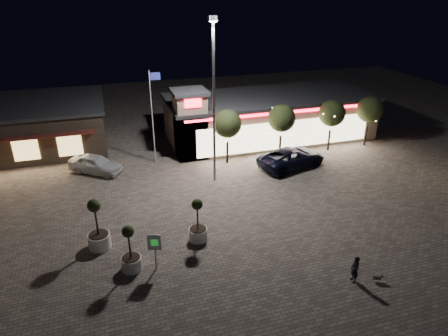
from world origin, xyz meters
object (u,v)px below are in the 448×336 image
object	(u,v)px
planter_mid	(131,256)
valet_sign	(155,245)
pickup_truck	(292,158)
pedestrian	(355,269)
planter_left	(98,233)
white_sedan	(96,164)

from	to	relation	value
planter_mid	valet_sign	distance (m)	1.51
planter_mid	valet_sign	world-z (taller)	planter_mid
pickup_truck	valet_sign	bearing A→B (deg)	112.81
pedestrian	pickup_truck	bearing A→B (deg)	170.64
planter_left	white_sedan	bearing A→B (deg)	90.09
planter_left	pedestrian	bearing A→B (deg)	-29.03
planter_left	valet_sign	xyz separation A→B (m)	(2.93, -2.96, 0.54)
planter_left	valet_sign	size ratio (longest dim) A/B	1.47
planter_mid	pedestrian	bearing A→B (deg)	-21.91
pickup_truck	planter_left	distance (m)	17.52
pickup_truck	planter_mid	size ratio (longest dim) A/B	2.17
white_sedan	planter_left	bearing A→B (deg)	-144.51
white_sedan	planter_mid	distance (m)	13.51
white_sedan	pedestrian	distance (m)	21.95
planter_left	valet_sign	distance (m)	4.19
white_sedan	valet_sign	bearing A→B (deg)	-132.53
valet_sign	pedestrian	bearing A→B (deg)	-22.74
white_sedan	valet_sign	size ratio (longest dim) A/B	2.06
pedestrian	planter_mid	size ratio (longest dim) A/B	0.55
pickup_truck	white_sedan	bearing A→B (deg)	62.25
pedestrian	planter_mid	distance (m)	11.96
planter_left	planter_mid	world-z (taller)	planter_left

